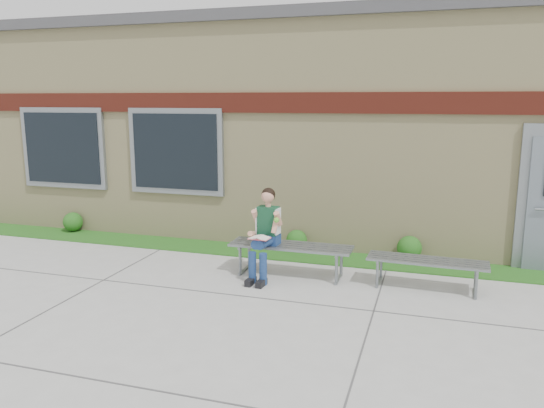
% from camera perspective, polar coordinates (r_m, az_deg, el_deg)
% --- Properties ---
extents(ground, '(80.00, 80.00, 0.00)m').
position_cam_1_polar(ground, '(6.73, 1.72, -12.06)').
color(ground, '#9E9E99').
rests_on(ground, ground).
extents(grass_strip, '(16.00, 0.80, 0.02)m').
position_cam_1_polar(grass_strip, '(9.11, 6.10, -5.76)').
color(grass_strip, '#2A5416').
rests_on(grass_strip, ground).
extents(school_building, '(16.20, 6.22, 4.20)m').
position_cam_1_polar(school_building, '(12.08, 9.45, 8.41)').
color(school_building, beige).
rests_on(school_building, ground).
extents(bench_left, '(1.87, 0.52, 0.48)m').
position_cam_1_polar(bench_left, '(8.12, 2.02, -5.15)').
color(bench_left, slate).
rests_on(bench_left, ground).
extents(bench_right, '(1.68, 0.54, 0.43)m').
position_cam_1_polar(bench_right, '(7.87, 16.31, -6.45)').
color(bench_right, slate).
rests_on(bench_right, ground).
extents(girl, '(0.47, 0.80, 1.36)m').
position_cam_1_polar(girl, '(7.93, -0.74, -2.94)').
color(girl, navy).
rests_on(girl, ground).
extents(shrub_west, '(0.39, 0.39, 0.39)m').
position_cam_1_polar(shrub_west, '(11.49, -20.63, -1.81)').
color(shrub_west, '#2A5416').
rests_on(shrub_west, grass_strip).
extents(shrub_mid, '(0.37, 0.37, 0.37)m').
position_cam_1_polar(shrub_mid, '(9.43, 2.67, -3.90)').
color(shrub_mid, '#2A5416').
rests_on(shrub_mid, grass_strip).
extents(shrub_east, '(0.41, 0.41, 0.41)m').
position_cam_1_polar(shrub_east, '(9.15, 14.56, -4.60)').
color(shrub_east, '#2A5416').
rests_on(shrub_east, grass_strip).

